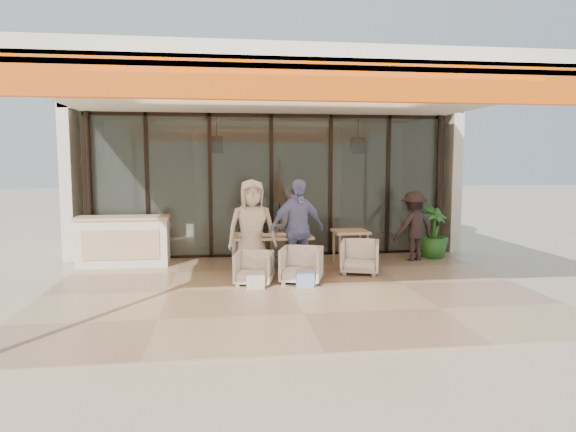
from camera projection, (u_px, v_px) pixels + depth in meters
The scene contains 21 objects.
ground at pixel (289, 289), 8.68m from camera, with size 70.00×70.00×0.00m, color #C6B293.
terrace_floor at pixel (289, 289), 8.68m from camera, with size 8.00×6.00×0.01m, color tan.
terrace_structure at pixel (291, 91), 8.08m from camera, with size 8.00×6.00×3.40m.
glass_storefront at pixel (271, 186), 11.47m from camera, with size 8.08×0.10×3.20m.
interior_block at pixel (263, 158), 13.68m from camera, with size 9.05×3.62×3.52m.
host_counter at pixel (124, 241), 10.48m from camera, with size 1.85×0.65×1.04m.
dining_table at pixel (272, 238), 9.91m from camera, with size 1.50×0.90×0.93m.
chair_far_left at pixel (248, 248), 10.82m from camera, with size 0.63×0.59×0.65m, color white.
chair_far_right at pixel (287, 245), 10.93m from camera, with size 0.72×0.67×0.74m, color white.
chair_near_left at pixel (254, 267), 8.95m from camera, with size 0.63×0.59×0.65m, color white.
chair_near_right at pixel (301, 263), 9.06m from camera, with size 0.70×0.66×0.72m, color white.
diner_navy at pixel (249, 226), 10.27m from camera, with size 0.63×0.41×1.71m, color #1A223B.
diner_grey at pixel (291, 229), 10.39m from camera, with size 0.76×0.60×1.57m, color slate.
diner_cream at pixel (252, 229), 9.38m from camera, with size 0.90×0.58×1.83m, color beige.
diner_periwinkle at pixel (297, 228), 9.49m from camera, with size 1.07×0.45×1.83m, color #6E79B8.
tote_bag_cream at pixel (256, 281), 8.57m from camera, with size 0.30×0.10×0.34m, color silver.
tote_bag_blue at pixel (305, 279), 8.68m from camera, with size 0.30×0.10×0.34m, color #99BFD8.
side_table at pixel (350, 235), 10.53m from camera, with size 0.70×0.70×0.74m.
side_chair at pixel (360, 255), 9.82m from camera, with size 0.70×0.66×0.72m, color white.
standing_woman at pixel (414, 226), 11.03m from camera, with size 0.98×0.56×1.52m, color black.
potted_palm at pixel (433, 232), 11.35m from camera, with size 0.66×0.66×1.19m, color #1E5919.
Camera 1 is at (-1.14, -8.42, 2.16)m, focal length 32.00 mm.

